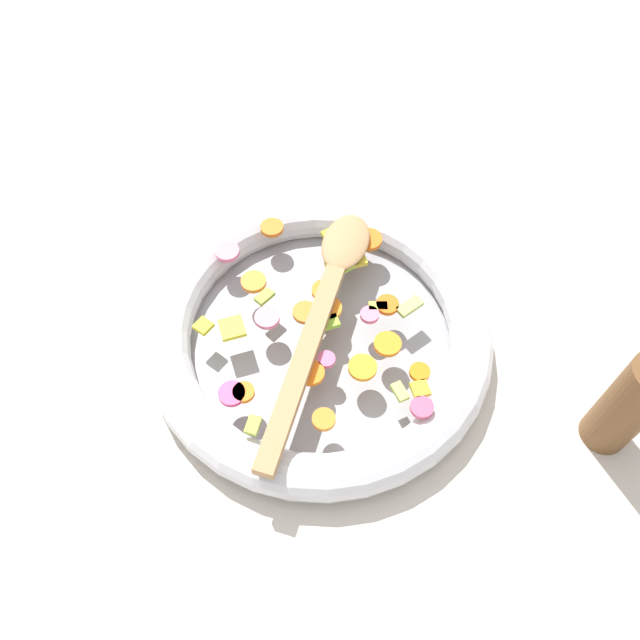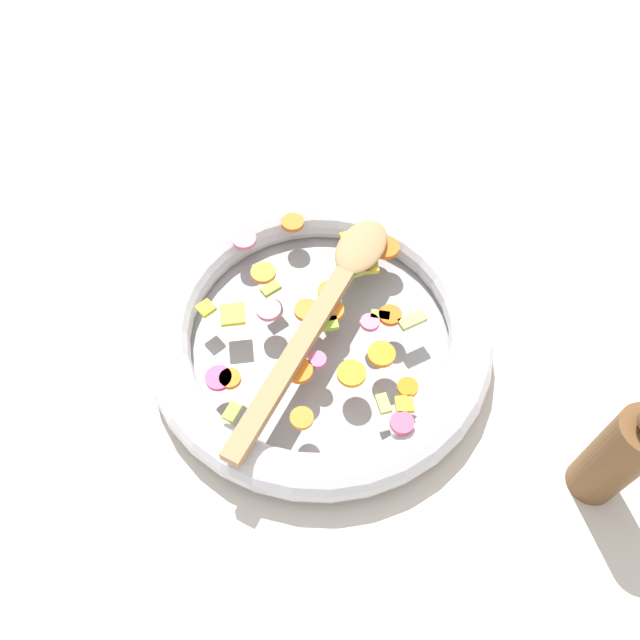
{
  "view_description": "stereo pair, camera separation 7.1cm",
  "coord_description": "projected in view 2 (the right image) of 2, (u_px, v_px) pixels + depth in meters",
  "views": [
    {
      "loc": [
        -0.09,
        -0.38,
        0.65
      ],
      "look_at": [
        0.0,
        0.0,
        0.05
      ],
      "focal_mm": 35.0,
      "sensor_mm": 36.0,
      "label": 1
    },
    {
      "loc": [
        -0.02,
        -0.39,
        0.65
      ],
      "look_at": [
        0.0,
        0.0,
        0.05
      ],
      "focal_mm": 35.0,
      "sensor_mm": 36.0,
      "label": 2
    }
  ],
  "objects": [
    {
      "name": "ground_plane",
      "position": [
        320.0,
        343.0,
        0.75
      ],
      "size": [
        4.0,
        4.0,
        0.0
      ],
      "primitive_type": "plane",
      "color": "beige"
    },
    {
      "name": "skillet",
      "position": [
        320.0,
        333.0,
        0.74
      ],
      "size": [
        0.4,
        0.4,
        0.05
      ],
      "color": "gray",
      "rests_on": "ground_plane"
    },
    {
      "name": "chopped_vegetables",
      "position": [
        321.0,
        317.0,
        0.71
      ],
      "size": [
        0.27,
        0.32,
        0.01
      ],
      "color": "orange",
      "rests_on": "skillet"
    },
    {
      "name": "wooden_spoon",
      "position": [
        327.0,
        303.0,
        0.71
      ],
      "size": [
        0.21,
        0.32,
        0.01
      ],
      "color": "#A87F51",
      "rests_on": "chopped_vegetables"
    },
    {
      "name": "pepper_mill",
      "position": [
        619.0,
        455.0,
        0.6
      ],
      "size": [
        0.05,
        0.05,
        0.17
      ],
      "color": "brown",
      "rests_on": "ground_plane"
    }
  ]
}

